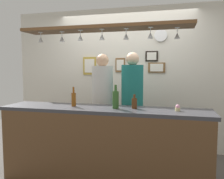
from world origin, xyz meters
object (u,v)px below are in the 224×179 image
Objects in this scene: picture_frame_caricature at (90,66)px; wall_clock at (161,35)px; person_left_white_patterned_shirt at (103,96)px; picture_frame_upper_small at (152,56)px; bottle_beer_amber_tall at (74,99)px; bottle_beer_brown_stubby at (134,103)px; picture_frame_crest at (120,65)px; bottle_champagne_green at (116,99)px; cupcake at (178,108)px; person_right_teal_shirt at (132,97)px; picture_frame_lower_pair at (157,68)px.

wall_clock is at bearing -0.27° from picture_frame_caricature.
person_left_white_patterned_shirt is 1.19m from picture_frame_upper_small.
person_left_white_patterned_shirt is 0.75m from bottle_beer_amber_tall.
picture_frame_crest reaches higher than bottle_beer_brown_stubby.
picture_frame_caricature is 1.55× the size of wall_clock.
bottle_beer_brown_stubby is at bearing -100.07° from wall_clock.
bottle_beer_brown_stubby is at bearing -70.20° from picture_frame_crest.
picture_frame_caricature reaches higher than bottle_beer_amber_tall.
person_left_white_patterned_shirt is 7.82× the size of wall_clock.
person_left_white_patterned_shirt is 0.85m from bottle_champagne_green.
picture_frame_upper_small is (0.32, 1.41, 0.61)m from bottle_champagne_green.
picture_frame_crest is at bearing 125.87° from cupcake.
picture_frame_upper_small reaches higher than person_right_teal_shirt.
cupcake is at bearing -76.11° from picture_frame_lower_pair.
cupcake is 0.35× the size of picture_frame_upper_small.
picture_frame_upper_small reaches higher than cupcake.
person_right_teal_shirt is at bearing -62.83° from picture_frame_crest.
person_left_white_patterned_shirt is at bearing 75.86° from bottle_beer_amber_tall.
picture_frame_caricature is (-0.28, 1.39, 0.46)m from bottle_beer_amber_tall.
person_left_white_patterned_shirt reaches higher than picture_frame_lower_pair.
picture_frame_crest is (0.14, 0.67, 0.51)m from person_left_white_patterned_shirt.
bottle_beer_amber_tall is at bearing -122.88° from picture_frame_upper_small.
bottle_beer_amber_tall is 1.50m from picture_frame_crest.
wall_clock is at bearing -2.35° from picture_frame_upper_small.
picture_frame_caricature is at bearing 101.44° from bottle_beer_amber_tall.
picture_frame_crest is (-0.49, 1.36, 0.50)m from bottle_beer_brown_stubby.
person_right_teal_shirt is 9.65× the size of bottle_beer_brown_stubby.
cupcake is at bearing 0.78° from bottle_champagne_green.
cupcake is at bearing -78.42° from wall_clock.
person_left_white_patterned_shirt is 5.73× the size of bottle_champagne_green.
person_right_teal_shirt reaches higher than bottle_beer_amber_tall.
picture_frame_caricature is (-0.86, 1.41, 0.44)m from bottle_champagne_green.
person_left_white_patterned_shirt reaches higher than cupcake.
picture_frame_crest reaches higher than bottle_champagne_green.
bottle_beer_brown_stubby is 0.82× the size of wall_clock.
picture_frame_caricature is 1.13× the size of picture_frame_lower_pair.
person_left_white_patterned_shirt is 5.06× the size of picture_frame_caricature.
picture_frame_upper_small is 1.00× the size of wall_clock.
person_left_white_patterned_shirt is 1.51m from wall_clock.
bottle_champagne_green is 0.76m from cupcake.
bottle_beer_brown_stubby is (0.63, -0.69, 0.02)m from person_left_white_patterned_shirt.
bottle_beer_amber_tall is 3.33× the size of cupcake.
person_left_white_patterned_shirt reaches higher than bottle_beer_brown_stubby.
cupcake is at bearing -32.36° from person_left_white_patterned_shirt.
person_right_teal_shirt is 0.87m from picture_frame_lower_pair.
bottle_beer_brown_stubby is 0.81m from bottle_beer_amber_tall.
person_right_teal_shirt is at bearing 101.88° from bottle_beer_brown_stubby.
person_right_teal_shirt reaches higher than picture_frame_caricature.
wall_clock is at bearing -5.83° from picture_frame_lower_pair.
wall_clock is at bearing 59.96° from person_right_teal_shirt.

